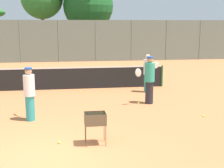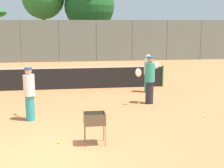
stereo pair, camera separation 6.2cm
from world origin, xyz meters
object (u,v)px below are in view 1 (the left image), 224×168
Objects in this scene: player_red_cap at (148,73)px; parked_car at (42,50)px; player_white_outfit at (29,93)px; ball_cart at (95,121)px; player_yellow_shirt at (149,79)px; tennis_net at (54,78)px.

player_red_cap is 0.42× the size of parked_car.
player_red_cap is at bearing -73.57° from player_white_outfit.
ball_cart is (-2.99, -6.04, -0.28)m from player_red_cap.
player_yellow_shirt reaches higher than player_red_cap.
player_red_cap is 0.94× the size of player_yellow_shirt.
player_white_outfit is 3.06m from ball_cart.
player_red_cap reaches higher than parked_car.
tennis_net is 12.65× the size of ball_cart.
parked_car is at bearing 83.45° from player_red_cap.
player_red_cap is 2.06× the size of ball_cart.
player_white_outfit reaches higher than tennis_net.
player_red_cap reaches higher than tennis_net.
player_yellow_shirt is (3.80, -3.28, 0.41)m from tennis_net.
ball_cart is (-2.52, -3.98, -0.34)m from player_yellow_shirt.
ball_cart is at bearing 33.66° from player_yellow_shirt.
player_white_outfit is 6.10m from player_red_cap.
ball_cart is at bearing -82.53° from parked_car.
player_white_outfit is at bearing -97.27° from tennis_net.
player_yellow_shirt reaches higher than player_white_outfit.
parked_car is (-5.54, 19.03, -0.31)m from player_yellow_shirt.
parked_car is at bearing -97.74° from player_yellow_shirt.
player_white_outfit is 2.06× the size of ball_cart.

